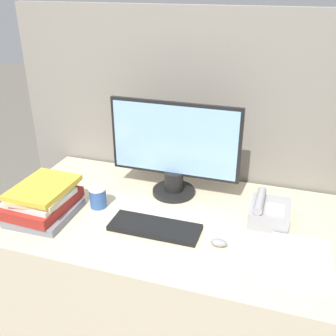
{
  "coord_description": "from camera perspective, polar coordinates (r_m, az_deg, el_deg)",
  "views": [
    {
      "loc": [
        0.42,
        -0.93,
        1.65
      ],
      "look_at": [
        -0.02,
        0.44,
        0.94
      ],
      "focal_mm": 42.0,
      "sensor_mm": 36.0,
      "label": 1
    }
  ],
  "objects": [
    {
      "name": "cubicle_panel_rear",
      "position": [
        2.02,
        4.01,
        0.29
      ],
      "size": [
        1.86,
        0.04,
        1.54
      ],
      "color": "gray",
      "rests_on": "ground_plane"
    },
    {
      "name": "desk",
      "position": [
        1.9,
        0.21,
        -16.31
      ],
      "size": [
        1.46,
        0.8,
        0.74
      ],
      "color": "beige",
      "rests_on": "ground_plane"
    },
    {
      "name": "monitor",
      "position": [
        1.74,
        0.91,
        2.43
      ],
      "size": [
        0.59,
        0.2,
        0.44
      ],
      "color": "black",
      "rests_on": "desk"
    },
    {
      "name": "keyboard",
      "position": [
        1.58,
        -1.91,
        -8.62
      ],
      "size": [
        0.36,
        0.13,
        0.02
      ],
      "color": "black",
      "rests_on": "desk"
    },
    {
      "name": "mouse",
      "position": [
        1.51,
        7.38,
        -10.7
      ],
      "size": [
        0.06,
        0.04,
        0.03
      ],
      "color": "gray",
      "rests_on": "desk"
    },
    {
      "name": "coffee_cup",
      "position": [
        1.74,
        -10.12,
        -4.17
      ],
      "size": [
        0.08,
        0.08,
        0.09
      ],
      "color": "#335999",
      "rests_on": "desk"
    },
    {
      "name": "book_stack",
      "position": [
        1.72,
        -17.67,
        -4.6
      ],
      "size": [
        0.25,
        0.3,
        0.14
      ],
      "color": "slate",
      "rests_on": "desk"
    },
    {
      "name": "desk_telephone",
      "position": [
        1.67,
        14.4,
        -6.21
      ],
      "size": [
        0.16,
        0.19,
        0.11
      ],
      "color": "#99999E",
      "rests_on": "desk"
    },
    {
      "name": "paper_pile",
      "position": [
        1.5,
        18.71,
        -12.38
      ],
      "size": [
        0.22,
        0.26,
        0.02
      ],
      "color": "white",
      "rests_on": "desk"
    }
  ]
}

